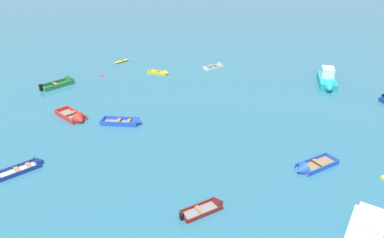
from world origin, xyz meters
The scene contains 12 objects.
kayak_yellow_distant_center centered at (-14.73, 40.94, 0.14)m, with size 1.73×2.91×0.28m.
rowboat_blue_back_row_left centered at (-5.63, 21.57, 0.21)m, with size 4.13×1.67×1.15m.
rowboat_green_outer_left centered at (-17.86, 30.27, 0.24)m, with size 3.31×4.58×1.39m.
rowboat_maroon_center centered at (4.03, 11.52, 0.13)m, with size 2.87×2.75×0.95m.
motor_launch_turquoise_cluster_outer centered at (14.21, 36.99, 0.64)m, with size 2.11×6.30×2.34m.
rowboat_red_near_left centered at (-11.13, 21.21, 0.22)m, with size 4.29×3.30×1.37m.
rowboat_yellow_near_camera centered at (-6.95, 36.74, 0.14)m, with size 3.21×1.42×0.90m.
rowboat_deep_blue_far_left centered at (-10.24, 13.10, 0.15)m, with size 2.85×3.37×1.03m.
rowboat_blue_far_back centered at (10.36, 17.23, 0.18)m, with size 3.71×3.58×1.22m.
rowboat_white_outer_right centered at (-0.13, 41.68, 0.14)m, with size 2.93×3.14×1.02m.
mooring_buoy_outer_edge centered at (-14.73, 34.07, 0.00)m, with size 0.46×0.46×0.46m, color red.
mooring_buoy_midfield centered at (15.76, 17.44, 0.00)m, with size 0.44×0.44×0.44m, color yellow.
Camera 1 is at (6.55, -5.55, 14.73)m, focal length 31.78 mm.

